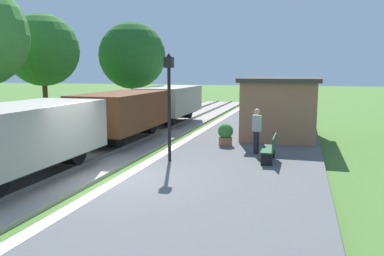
# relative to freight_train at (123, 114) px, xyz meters

# --- Properties ---
(ground_plane) EXTENTS (160.00, 160.00, 0.00)m
(ground_plane) POSITION_rel_freight_train_xyz_m (2.40, -5.85, -1.40)
(ground_plane) COLOR #47702D
(platform_slab) EXTENTS (6.00, 60.00, 0.25)m
(platform_slab) POSITION_rel_freight_train_xyz_m (5.60, -5.85, -1.27)
(platform_slab) COLOR #565659
(platform_slab) RESTS_ON ground
(platform_edge_stripe) EXTENTS (0.36, 60.00, 0.01)m
(platform_edge_stripe) POSITION_rel_freight_train_xyz_m (2.80, -5.85, -1.14)
(platform_edge_stripe) COLOR silver
(platform_edge_stripe) RESTS_ON platform_slab
(track_ballast) EXTENTS (3.80, 60.00, 0.12)m
(track_ballast) POSITION_rel_freight_train_xyz_m (-0.00, -5.85, -1.34)
(track_ballast) COLOR #9E9389
(track_ballast) RESTS_ON ground
(rail_near) EXTENTS (0.07, 60.00, 0.14)m
(rail_near) POSITION_rel_freight_train_xyz_m (0.72, -5.85, -1.21)
(rail_near) COLOR slate
(rail_near) RESTS_ON track_ballast
(rail_far) EXTENTS (0.07, 60.00, 0.14)m
(rail_far) POSITION_rel_freight_train_xyz_m (-0.72, -5.85, -1.21)
(rail_far) COLOR slate
(rail_far) RESTS_ON track_ballast
(freight_train) EXTENTS (2.50, 19.40, 2.12)m
(freight_train) POSITION_rel_freight_train_xyz_m (0.00, 0.00, 0.00)
(freight_train) COLOR gray
(freight_train) RESTS_ON rail_near
(station_hut) EXTENTS (3.50, 5.80, 2.78)m
(station_hut) POSITION_rel_freight_train_xyz_m (6.80, 3.38, 0.26)
(station_hut) COLOR #9E6B4C
(station_hut) RESTS_ON platform_slab
(bench_near_hut) EXTENTS (0.42, 1.50, 0.91)m
(bench_near_hut) POSITION_rel_freight_train_xyz_m (6.81, -2.59, -0.68)
(bench_near_hut) COLOR #1E4C2D
(bench_near_hut) RESTS_ON platform_slab
(bench_down_platform) EXTENTS (0.42, 1.50, 0.91)m
(bench_down_platform) POSITION_rel_freight_train_xyz_m (6.81, 7.43, -0.68)
(bench_down_platform) COLOR #1E4C2D
(bench_down_platform) RESTS_ON platform_slab
(person_waiting) EXTENTS (0.39, 0.45, 1.71)m
(person_waiting) POSITION_rel_freight_train_xyz_m (6.19, -1.39, -0.21)
(person_waiting) COLOR black
(person_waiting) RESTS_ON platform_slab
(potted_planter) EXTENTS (0.64, 0.64, 0.92)m
(potted_planter) POSITION_rel_freight_train_xyz_m (4.75, -0.05, -0.67)
(potted_planter) COLOR #9E6642
(potted_planter) RESTS_ON platform_slab
(lamp_post_near) EXTENTS (0.28, 0.28, 3.70)m
(lamp_post_near) POSITION_rel_freight_train_xyz_m (3.45, -3.45, 1.41)
(lamp_post_near) COLOR black
(lamp_post_near) RESTS_ON platform_slab
(tree_trackside_far) EXTENTS (3.99, 3.99, 6.49)m
(tree_trackside_far) POSITION_rel_freight_train_xyz_m (-6.16, 2.83, 3.09)
(tree_trackside_far) COLOR #4C3823
(tree_trackside_far) RESTS_ON ground
(tree_field_left) EXTENTS (4.59, 4.59, 6.68)m
(tree_field_left) POSITION_rel_freight_train_xyz_m (-3.64, 9.10, 2.99)
(tree_field_left) COLOR #4C3823
(tree_field_left) RESTS_ON ground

